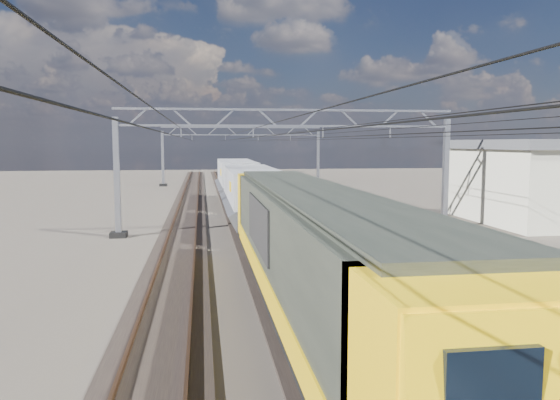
{
  "coord_description": "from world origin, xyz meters",
  "views": [
    {
      "loc": [
        -4.9,
        -26.73,
        5.2
      ],
      "look_at": [
        -1.11,
        -0.36,
        2.4
      ],
      "focal_mm": 35.0,
      "sensor_mm": 36.0,
      "label": 1
    }
  ],
  "objects": [
    {
      "name": "track_outer_west",
      "position": [
        -6.0,
        0.0,
        0.07
      ],
      "size": [
        2.6,
        140.0,
        0.3
      ],
      "color": "black",
      "rests_on": "ground"
    },
    {
      "name": "track_loco",
      "position": [
        -2.0,
        0.0,
        0.07
      ],
      "size": [
        2.6,
        140.0,
        0.3
      ],
      "color": "black",
      "rests_on": "ground"
    },
    {
      "name": "locomotive",
      "position": [
        -2.0,
        -12.56,
        2.33
      ],
      "size": [
        2.76,
        21.1,
        3.62
      ],
      "color": "black",
      "rests_on": "ground"
    },
    {
      "name": "hopper_wagon_mid",
      "position": [
        -2.0,
        19.33,
        2.23
      ],
      "size": [
        3.38,
        13.0,
        3.25
      ],
      "color": "black",
      "rests_on": "ground"
    },
    {
      "name": "track_inner_east",
      "position": [
        2.0,
        0.0,
        0.07
      ],
      "size": [
        2.6,
        140.0,
        0.3
      ],
      "color": "black",
      "rests_on": "ground"
    },
    {
      "name": "catenary_gantry_mid",
      "position": [
        0.0,
        4.0,
        3.91
      ],
      "size": [
        19.9,
        0.9,
        7.11
      ],
      "color": "#90939D",
      "rests_on": "ground"
    },
    {
      "name": "hopper_wagon_lead",
      "position": [
        -2.0,
        5.13,
        2.23
      ],
      "size": [
        3.38,
        13.0,
        3.25
      ],
      "color": "black",
      "rests_on": "ground"
    },
    {
      "name": "overhead_wires",
      "position": [
        0.0,
        8.0,
        5.75
      ],
      "size": [
        12.03,
        140.0,
        0.53
      ],
      "color": "black",
      "rests_on": "ground"
    },
    {
      "name": "ground",
      "position": [
        0.0,
        0.0,
        0.0
      ],
      "size": [
        160.0,
        160.0,
        0.0
      ],
      "primitive_type": "plane",
      "color": "black",
      "rests_on": "ground"
    },
    {
      "name": "catenary_gantry_far",
      "position": [
        0.0,
        40.0,
        3.91
      ],
      "size": [
        19.9,
        0.9,
        7.11
      ],
      "color": "#90939D",
      "rests_on": "ground"
    },
    {
      "name": "track_outer_east",
      "position": [
        6.0,
        0.0,
        0.07
      ],
      "size": [
        2.6,
        140.0,
        0.3
      ],
      "color": "black",
      "rests_on": "ground"
    }
  ]
}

